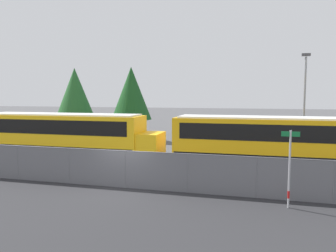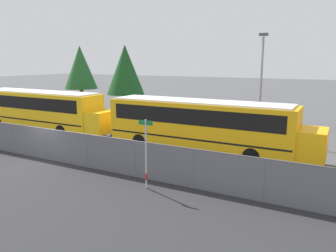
{
  "view_description": "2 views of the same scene",
  "coord_description": "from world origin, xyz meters",
  "px_view_note": "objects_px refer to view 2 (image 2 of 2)",
  "views": [
    {
      "loc": [
        6.06,
        -14.63,
        4.53
      ],
      "look_at": [
        0.54,
        6.07,
        2.51
      ],
      "focal_mm": 35.0,
      "sensor_mm": 36.0,
      "label": 1
    },
    {
      "loc": [
        14.92,
        -12.77,
        5.62
      ],
      "look_at": [
        5.43,
        4.77,
        1.66
      ],
      "focal_mm": 35.0,
      "sensor_mm": 36.0,
      "label": 2
    }
  ],
  "objects_px": {
    "school_bus_2": "(203,122)",
    "tree_1": "(80,68)",
    "school_bus_1": "(41,107)",
    "light_pole": "(261,82)",
    "tree_2": "(125,70)",
    "street_sign": "(146,153)"
  },
  "relations": [
    {
      "from": "tree_1",
      "to": "tree_2",
      "type": "distance_m",
      "value": 6.32
    },
    {
      "from": "tree_1",
      "to": "school_bus_1",
      "type": "bearing_deg",
      "value": -62.58
    },
    {
      "from": "light_pole",
      "to": "tree_1",
      "type": "distance_m",
      "value": 22.42
    },
    {
      "from": "school_bus_2",
      "to": "tree_1",
      "type": "relative_size",
      "value": 1.8
    },
    {
      "from": "school_bus_1",
      "to": "light_pole",
      "type": "bearing_deg",
      "value": 19.34
    },
    {
      "from": "school_bus_2",
      "to": "tree_1",
      "type": "xyz_separation_m",
      "value": [
        -19.67,
        10.5,
        2.97
      ]
    },
    {
      "from": "school_bus_1",
      "to": "school_bus_2",
      "type": "height_order",
      "value": "same"
    },
    {
      "from": "light_pole",
      "to": "tree_2",
      "type": "xyz_separation_m",
      "value": [
        -15.53,
        5.0,
        0.55
      ]
    },
    {
      "from": "school_bus_2",
      "to": "tree_1",
      "type": "height_order",
      "value": "tree_1"
    },
    {
      "from": "school_bus_1",
      "to": "light_pole",
      "type": "height_order",
      "value": "light_pole"
    },
    {
      "from": "tree_1",
      "to": "tree_2",
      "type": "xyz_separation_m",
      "value": [
        6.31,
        0.04,
        -0.19
      ]
    },
    {
      "from": "school_bus_2",
      "to": "light_pole",
      "type": "distance_m",
      "value": 6.36
    },
    {
      "from": "school_bus_1",
      "to": "light_pole",
      "type": "xyz_separation_m",
      "value": [
        16.3,
        5.72,
        2.24
      ]
    },
    {
      "from": "school_bus_2",
      "to": "tree_2",
      "type": "relative_size",
      "value": 1.8
    },
    {
      "from": "school_bus_2",
      "to": "street_sign",
      "type": "bearing_deg",
      "value": -89.38
    },
    {
      "from": "light_pole",
      "to": "school_bus_1",
      "type": "bearing_deg",
      "value": -160.66
    },
    {
      "from": "street_sign",
      "to": "light_pole",
      "type": "height_order",
      "value": "light_pole"
    },
    {
      "from": "tree_2",
      "to": "school_bus_1",
      "type": "bearing_deg",
      "value": -94.1
    },
    {
      "from": "street_sign",
      "to": "tree_2",
      "type": "xyz_separation_m",
      "value": [
        -13.43,
        17.25,
        3.05
      ]
    },
    {
      "from": "tree_1",
      "to": "street_sign",
      "type": "bearing_deg",
      "value": -41.08
    },
    {
      "from": "school_bus_1",
      "to": "light_pole",
      "type": "relative_size",
      "value": 1.75
    },
    {
      "from": "tree_1",
      "to": "tree_2",
      "type": "height_order",
      "value": "tree_1"
    }
  ]
}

